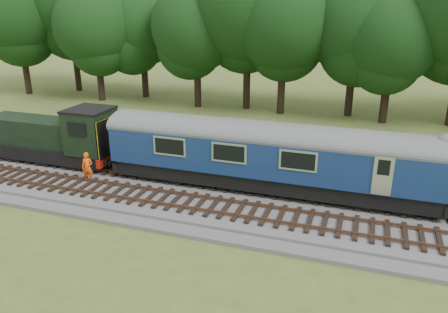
% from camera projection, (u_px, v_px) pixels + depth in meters
% --- Properties ---
extents(ground, '(120.00, 120.00, 0.00)m').
position_uv_depth(ground, '(211.00, 198.00, 23.91)').
color(ground, '#456224').
rests_on(ground, ground).
extents(ballast, '(70.00, 7.00, 0.35)m').
position_uv_depth(ballast, '(211.00, 195.00, 23.85)').
color(ballast, '#4C4C4F').
rests_on(ballast, ground).
extents(track_north, '(67.20, 2.40, 0.21)m').
position_uv_depth(track_north, '(219.00, 182.00, 25.02)').
color(track_north, black).
rests_on(track_north, ballast).
extents(track_south, '(67.20, 2.40, 0.21)m').
position_uv_depth(track_south, '(200.00, 204.00, 22.35)').
color(track_south, black).
rests_on(track_south, ballast).
extents(fence, '(64.00, 0.12, 1.00)m').
position_uv_depth(fence, '(235.00, 170.00, 27.92)').
color(fence, '#6B6054').
rests_on(fence, ground).
extents(tree_line, '(70.00, 8.00, 18.00)m').
position_uv_depth(tree_line, '(288.00, 109.00, 43.51)').
color(tree_line, black).
rests_on(tree_line, ground).
extents(dmu_railcar, '(18.05, 2.86, 3.88)m').
position_uv_depth(dmu_railcar, '(269.00, 151.00, 23.42)').
color(dmu_railcar, black).
rests_on(dmu_railcar, ground).
extents(shunter_loco, '(8.91, 2.60, 3.38)m').
position_uv_depth(shunter_loco, '(56.00, 138.00, 27.85)').
color(shunter_loco, black).
rests_on(shunter_loco, ground).
extents(worker, '(0.71, 0.54, 1.76)m').
position_uv_depth(worker, '(87.00, 167.00, 24.96)').
color(worker, '#FF580D').
rests_on(worker, ballast).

